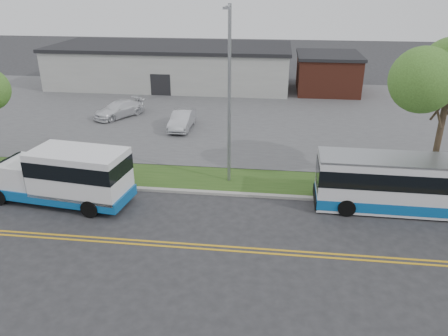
# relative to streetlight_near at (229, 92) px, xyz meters

# --- Properties ---
(ground) EXTENTS (140.00, 140.00, 0.00)m
(ground) POSITION_rel_streetlight_near_xyz_m (-3.00, -2.73, -5.23)
(ground) COLOR #28282B
(ground) RESTS_ON ground
(lane_line_north) EXTENTS (70.00, 0.12, 0.01)m
(lane_line_north) POSITION_rel_streetlight_near_xyz_m (-3.00, -6.58, -5.23)
(lane_line_north) COLOR gold
(lane_line_north) RESTS_ON ground
(lane_line_south) EXTENTS (70.00, 0.12, 0.01)m
(lane_line_south) POSITION_rel_streetlight_near_xyz_m (-3.00, -6.88, -5.23)
(lane_line_south) COLOR gold
(lane_line_south) RESTS_ON ground
(curb) EXTENTS (80.00, 0.30, 0.15)m
(curb) POSITION_rel_streetlight_near_xyz_m (-3.00, -1.63, -5.16)
(curb) COLOR #9E9B93
(curb) RESTS_ON ground
(verge) EXTENTS (80.00, 3.30, 0.10)m
(verge) POSITION_rel_streetlight_near_xyz_m (-3.00, 0.17, -5.18)
(verge) COLOR #254617
(verge) RESTS_ON ground
(parking_lot) EXTENTS (80.00, 25.00, 0.10)m
(parking_lot) POSITION_rel_streetlight_near_xyz_m (-3.00, 14.27, -5.18)
(parking_lot) COLOR #4C4C4F
(parking_lot) RESTS_ON ground
(commercial_building) EXTENTS (25.40, 10.40, 4.35)m
(commercial_building) POSITION_rel_streetlight_near_xyz_m (-9.00, 24.27, -3.05)
(commercial_building) COLOR #9E9E99
(commercial_building) RESTS_ON ground
(brick_wing) EXTENTS (6.30, 7.30, 3.90)m
(brick_wing) POSITION_rel_streetlight_near_xyz_m (7.50, 23.27, -3.27)
(brick_wing) COLOR brown
(brick_wing) RESTS_ON ground
(streetlight_near) EXTENTS (0.35, 1.53, 9.50)m
(streetlight_near) POSITION_rel_streetlight_near_xyz_m (0.00, 0.00, 0.00)
(streetlight_near) COLOR gray
(streetlight_near) RESTS_ON verge
(shuttle_bus) EXTENTS (7.84, 3.40, 2.91)m
(shuttle_bus) POSITION_rel_streetlight_near_xyz_m (-7.88, -3.44, -3.68)
(shuttle_bus) COLOR #0E5398
(shuttle_bus) RESTS_ON ground
(transit_bus) EXTENTS (9.98, 2.52, 2.76)m
(transit_bus) POSITION_rel_streetlight_near_xyz_m (9.64, -2.13, -3.84)
(transit_bus) COLOR silver
(transit_bus) RESTS_ON ground
(parked_car_a) EXTENTS (1.47, 4.16, 1.37)m
(parked_car_a) POSITION_rel_streetlight_near_xyz_m (-4.66, 9.08, -4.45)
(parked_car_a) COLOR #AFB0B6
(parked_car_a) RESTS_ON parking_lot
(parked_car_b) EXTENTS (3.97, 4.83, 1.32)m
(parked_car_b) POSITION_rel_streetlight_near_xyz_m (-10.55, 11.54, -4.47)
(parked_car_b) COLOR white
(parked_car_b) RESTS_ON parking_lot
(grocery_bag_right) EXTENTS (0.32, 0.32, 0.32)m
(grocery_bag_right) POSITION_rel_streetlight_near_xyz_m (-13.76, -0.19, -4.97)
(grocery_bag_right) COLOR white
(grocery_bag_right) RESTS_ON verge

